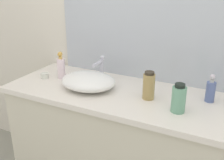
# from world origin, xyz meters

# --- Properties ---
(bathroom_wall_rear) EXTENTS (6.00, 0.06, 2.60)m
(bathroom_wall_rear) POSITION_xyz_m (0.00, 0.73, 1.30)
(bathroom_wall_rear) COLOR silver
(bathroom_wall_rear) RESTS_ON ground
(vanity_counter) EXTENTS (1.73, 0.58, 0.87)m
(vanity_counter) POSITION_xyz_m (0.01, 0.40, 0.44)
(vanity_counter) COLOR beige
(vanity_counter) RESTS_ON ground
(wall_mirror_panel) EXTENTS (1.43, 0.01, 1.02)m
(wall_mirror_panel) POSITION_xyz_m (0.01, 0.69, 1.38)
(wall_mirror_panel) COLOR #B2BCC6
(wall_mirror_panel) RESTS_ON vanity_counter
(sink_basin) EXTENTS (0.36, 0.30, 0.10)m
(sink_basin) POSITION_xyz_m (-0.32, 0.36, 0.92)
(sink_basin) COLOR white
(sink_basin) RESTS_ON vanity_counter
(faucet) EXTENTS (0.03, 0.14, 0.17)m
(faucet) POSITION_xyz_m (-0.32, 0.53, 0.97)
(faucet) COLOR silver
(faucet) RESTS_ON vanity_counter
(soap_dispenser) EXTENTS (0.05, 0.05, 0.17)m
(soap_dispenser) POSITION_xyz_m (0.42, 0.51, 0.94)
(soap_dispenser) COLOR #54679D
(soap_dispenser) RESTS_ON vanity_counter
(lotion_bottle) EXTENTS (0.06, 0.06, 0.19)m
(lotion_bottle) POSITION_xyz_m (-0.58, 0.43, 0.95)
(lotion_bottle) COLOR white
(lotion_bottle) RESTS_ON vanity_counter
(perfume_bottle) EXTENTS (0.07, 0.07, 0.17)m
(perfume_bottle) POSITION_xyz_m (0.09, 0.39, 0.95)
(perfume_bottle) COLOR #A58C51
(perfume_bottle) RESTS_ON vanity_counter
(spray_can) EXTENTS (0.08, 0.08, 0.16)m
(spray_can) POSITION_xyz_m (0.28, 0.30, 0.95)
(spray_can) COLOR #6BA686
(spray_can) RESTS_ON vanity_counter
(candle_jar) EXTENTS (0.06, 0.06, 0.04)m
(candle_jar) POSITION_xyz_m (-0.69, 0.38, 0.89)
(candle_jar) COLOR silver
(candle_jar) RESTS_ON vanity_counter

